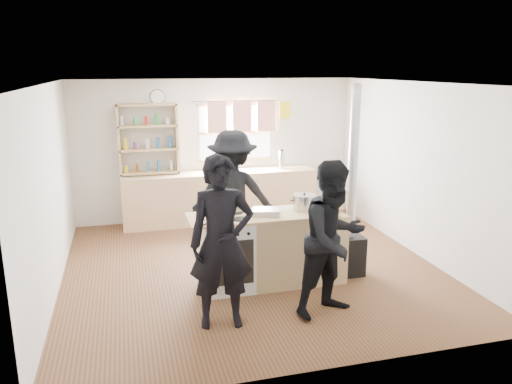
# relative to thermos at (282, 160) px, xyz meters

# --- Properties ---
(ground) EXTENTS (5.00, 5.00, 0.01)m
(ground) POSITION_rel_thermos_xyz_m (-1.14, -2.22, -1.07)
(ground) COLOR brown
(ground) RESTS_ON ground
(back_counter) EXTENTS (3.40, 0.55, 0.90)m
(back_counter) POSITION_rel_thermos_xyz_m (-1.14, 0.00, -0.62)
(back_counter) COLOR tan
(back_counter) RESTS_ON ground
(shelving_unit) EXTENTS (1.00, 0.28, 1.20)m
(shelving_unit) POSITION_rel_thermos_xyz_m (-2.34, 0.12, 0.45)
(shelving_unit) COLOR tan
(shelving_unit) RESTS_ON back_counter
(thermos) EXTENTS (0.10, 0.10, 0.33)m
(thermos) POSITION_rel_thermos_xyz_m (0.00, 0.00, 0.00)
(thermos) COLOR silver
(thermos) RESTS_ON back_counter
(cooking_island) EXTENTS (1.97, 0.64, 0.93)m
(cooking_island) POSITION_rel_thermos_xyz_m (-0.99, -2.77, -0.60)
(cooking_island) COLOR silver
(cooking_island) RESTS_ON ground
(skillet_greens) EXTENTS (0.37, 0.37, 0.05)m
(skillet_greens) POSITION_rel_thermos_xyz_m (-1.73, -2.91, -0.11)
(skillet_greens) COLOR black
(skillet_greens) RESTS_ON cooking_island
(roast_tray) EXTENTS (0.39, 0.34, 0.07)m
(roast_tray) POSITION_rel_thermos_xyz_m (-1.09, -2.80, -0.10)
(roast_tray) COLOR silver
(roast_tray) RESTS_ON cooking_island
(stockpot_stove) EXTENTS (0.23, 0.23, 0.19)m
(stockpot_stove) POSITION_rel_thermos_xyz_m (-1.45, -2.56, -0.05)
(stockpot_stove) COLOR #B6B6B8
(stockpot_stove) RESTS_ON cooking_island
(stockpot_counter) EXTENTS (0.29, 0.29, 0.22)m
(stockpot_counter) POSITION_rel_thermos_xyz_m (-0.56, -2.70, -0.04)
(stockpot_counter) COLOR silver
(stockpot_counter) RESTS_ON cooking_island
(bread_board) EXTENTS (0.31, 0.25, 0.12)m
(bread_board) POSITION_rel_thermos_xyz_m (-0.21, -2.76, -0.08)
(bread_board) COLOR tan
(bread_board) RESTS_ON cooking_island
(flue_heater) EXTENTS (0.35, 0.35, 2.50)m
(flue_heater) POSITION_rel_thermos_xyz_m (0.07, -2.75, -0.42)
(flue_heater) COLOR black
(flue_heater) RESTS_ON ground
(person_near_left) EXTENTS (0.71, 0.50, 1.85)m
(person_near_left) POSITION_rel_thermos_xyz_m (-1.82, -3.65, -0.14)
(person_near_left) COLOR black
(person_near_left) RESTS_ON ground
(person_near_right) EXTENTS (1.02, 0.90, 1.75)m
(person_near_right) POSITION_rel_thermos_xyz_m (-0.59, -3.71, -0.19)
(person_near_right) COLOR black
(person_near_right) RESTS_ON ground
(person_far) EXTENTS (1.32, 0.94, 1.86)m
(person_far) POSITION_rel_thermos_xyz_m (-1.29, -1.79, -0.14)
(person_far) COLOR black
(person_far) RESTS_ON ground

